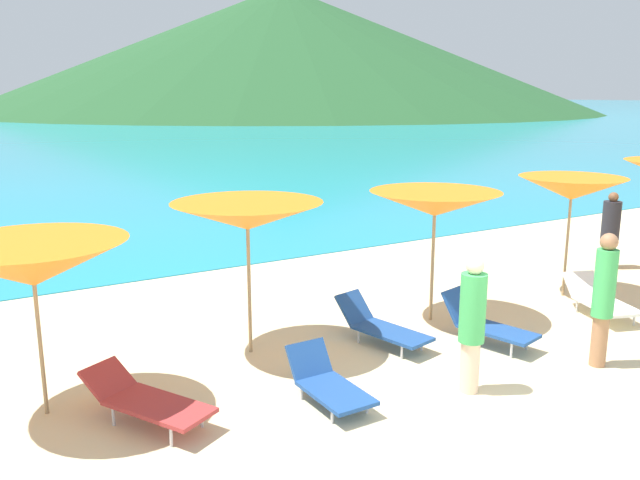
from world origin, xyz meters
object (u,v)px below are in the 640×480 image
Objects in this scene: umbrella_4 at (247,216)px; beachgoer_3 at (604,295)px; umbrella_5 at (435,204)px; beachgoer_1 at (472,321)px; lounge_chair_12 at (327,382)px; lounge_chair_2 at (485,323)px; umbrella_3 at (32,264)px; lounge_chair_11 at (600,299)px; umbrella_6 at (572,189)px; lounge_chair_1 at (380,325)px; beachgoer_4 at (610,229)px; lounge_chair_6 at (146,399)px.

umbrella_4 is 5.04m from beachgoer_3.
umbrella_5 is 2.90m from beachgoer_1.
beachgoer_3 reaches higher than lounge_chair_12.
beachgoer_1 reaches higher than lounge_chair_2.
umbrella_3 is at bearing -125.01° from beachgoer_1.
umbrella_6 is at bearing 87.92° from lounge_chair_11.
beachgoer_1 is at bearing -154.76° from umbrella_6.
umbrella_4 is 3.21m from umbrella_5.
lounge_chair_1 is 4.07m from lounge_chair_11.
umbrella_5 reaches higher than beachgoer_1.
beachgoer_1 is at bearing -55.09° from umbrella_4.
beachgoer_4 is (6.88, 2.91, -0.07)m from beachgoer_1.
lounge_chair_1 reaches higher than lounge_chair_12.
lounge_chair_11 is 4.14m from beachgoer_1.
lounge_chair_11 is (3.97, -0.92, 0.01)m from lounge_chair_1.
lounge_chair_6 is (0.96, -0.84, -1.56)m from umbrella_3.
umbrella_3 reaches higher than beachgoer_3.
umbrella_5 is 1.75× the size of lounge_chair_12.
lounge_chair_12 is 0.78× the size of beachgoer_4.
umbrella_3 is 1.07× the size of umbrella_4.
umbrella_6 is 2.09m from lounge_chair_11.
lounge_chair_12 is (3.03, -1.48, -1.59)m from umbrella_3.
umbrella_5 reaches higher than lounge_chair_6.
umbrella_4 is 2.64m from lounge_chair_1.
beachgoer_1 is 1.06× the size of beachgoer_4.
lounge_chair_12 is at bearing -80.78° from beachgoer_3.
umbrella_6 is (9.12, -0.10, 0.19)m from umbrella_3.
lounge_chair_12 is at bearing -156.60° from lounge_chair_1.
umbrella_5 is at bearing 5.02° from lounge_chair_1.
umbrella_3 is 3.72m from lounge_chair_12.
lounge_chair_2 is (-3.03, -0.99, -1.71)m from umbrella_6.
umbrella_3 is 2.94m from umbrella_4.
umbrella_3 is 6.37m from lounge_chair_2.
umbrella_3 is at bearing -178.45° from umbrella_5.
lounge_chair_11 reaches higher than lounge_chair_6.
lounge_chair_6 is at bearing -168.95° from umbrella_5.
beachgoer_4 is at bearing 1.86° from umbrella_4.
lounge_chair_1 is 3.17m from beachgoer_3.
umbrella_6 is 1.27× the size of beachgoer_1.
umbrella_6 is 4.73m from lounge_chair_1.
lounge_chair_12 is at bearing 173.71° from lounge_chair_2.
lounge_chair_2 is at bearing -161.93° from umbrella_6.
umbrella_4 reaches higher than lounge_chair_1.
lounge_chair_1 is 1.04× the size of lounge_chair_11.
beachgoer_3 reaches higher than lounge_chair_2.
umbrella_4 is at bearing -176.41° from lounge_chair_11.
lounge_chair_12 is at bearing -152.89° from beachgoer_4.
umbrella_4 reaches higher than beachgoer_3.
umbrella_5 is at bearing -16.81° from lounge_chair_6.
lounge_chair_2 is at bearing -90.05° from umbrella_5.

